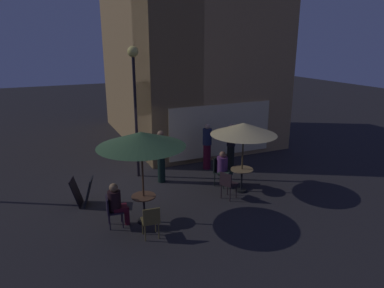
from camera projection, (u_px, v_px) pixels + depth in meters
name	position (u px, v px, depth m)	size (l,w,h in m)	color
ground_plane	(132.00, 188.00, 11.69)	(60.00, 60.00, 0.00)	#262425
cafe_building	(172.00, 37.00, 15.35)	(6.46, 8.80, 9.76)	#AA8450
street_lamp_near_corner	(134.00, 83.00, 11.78)	(0.37, 0.37, 4.57)	black
menu_sandwich_board	(82.00, 192.00, 10.38)	(0.77, 0.72, 0.84)	black
cafe_table_0	(144.00, 204.00, 9.40)	(0.65, 0.65, 0.76)	black
cafe_table_1	(242.00, 175.00, 11.31)	(0.73, 0.73, 0.77)	black
patio_umbrella_0	(141.00, 140.00, 8.89)	(2.30, 2.30, 2.53)	black
patio_umbrella_1	(244.00, 129.00, 10.87)	(2.09, 2.09, 2.30)	black
cafe_chair_0	(151.00, 219.00, 8.60)	(0.46, 0.46, 0.86)	brown
cafe_chair_1	(111.00, 209.00, 9.14)	(0.46, 0.46, 0.86)	black
cafe_chair_2	(219.00, 169.00, 11.77)	(0.60, 0.60, 0.99)	black
cafe_chair_3	(227.00, 183.00, 10.74)	(0.56, 0.56, 0.88)	black
patron_seated_0	(117.00, 202.00, 9.14)	(0.54, 0.37, 1.22)	#490F1C
patron_seated_1	(223.00, 167.00, 11.66)	(0.50, 0.55, 1.22)	#304338
patron_standing_2	(231.00, 147.00, 13.03)	(0.32, 0.32, 1.81)	black
patron_standing_3	(207.00, 146.00, 13.21)	(0.34, 0.34, 1.77)	#4E0F21
patron_standing_4	(161.00, 156.00, 11.95)	(0.31, 0.31, 1.84)	black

